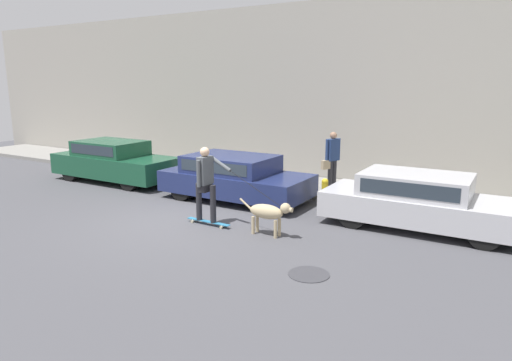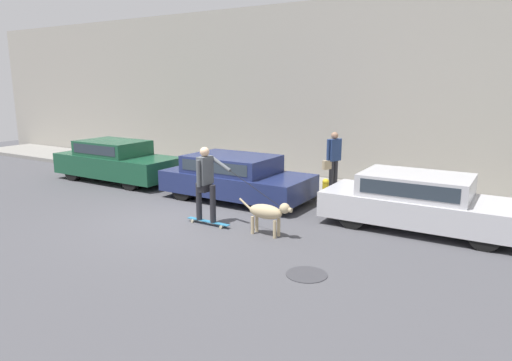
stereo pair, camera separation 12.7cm
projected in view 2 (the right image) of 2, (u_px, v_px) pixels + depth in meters
The scene contains 11 objects.
ground_plane at pixel (184, 220), 10.69m from camera, with size 36.00×36.00×0.00m, color #47474C.
back_wall at pixel (298, 93), 14.97m from camera, with size 32.00×0.30×5.65m.
sidewalk_curb at pixel (276, 183), 14.39m from camera, with size 30.00×2.45×0.14m.
parked_car_0 at pixel (116, 161), 14.86m from camera, with size 4.31×1.69×1.32m.
parked_car_1 at pixel (236, 178), 12.46m from camera, with size 4.07×1.86×1.23m.
parked_car_2 at pixel (420, 202), 9.95m from camera, with size 4.26×1.73×1.22m.
dog at pixel (268, 212), 9.53m from camera, with size 1.28×0.32×0.76m.
skateboarder at pixel (206, 181), 10.17m from camera, with size 2.50×0.55×1.77m.
pedestrian_with_bag at pixel (333, 158), 12.95m from camera, with size 0.37×0.65×1.66m.
manhole_cover at pixel (307, 274), 7.65m from camera, with size 0.70×0.70×0.01m.
fire_hydrant at pixel (325, 191), 11.93m from camera, with size 0.18×0.18×0.72m.
Camera 2 is at (6.84, -7.83, 3.16)m, focal length 32.00 mm.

